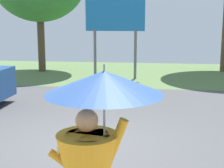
# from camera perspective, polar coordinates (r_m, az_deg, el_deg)

# --- Properties ---
(ground_plane) EXTENTS (40.00, 22.00, 0.20)m
(ground_plane) POSITION_cam_1_polar(r_m,az_deg,el_deg) (9.84, -0.55, -4.45)
(ground_plane) COLOR #4C4C4F
(monk_pedestrian) EXTENTS (1.13, 1.11, 2.13)m
(monk_pedestrian) POSITION_cam_1_polar(r_m,az_deg,el_deg) (3.34, -3.41, -13.53)
(monk_pedestrian) COLOR orange
(monk_pedestrian) RESTS_ON ground_plane
(roadside_billboard) EXTENTS (2.60, 0.12, 3.50)m
(roadside_billboard) POSITION_cam_1_polar(r_m,az_deg,el_deg) (14.79, 0.53, 10.78)
(roadside_billboard) COLOR slate
(roadside_billboard) RESTS_ON ground_plane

